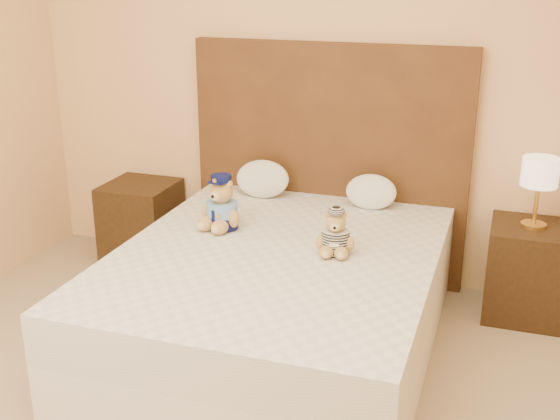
# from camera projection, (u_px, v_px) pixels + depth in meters

# --- Properties ---
(room_walls) EXTENTS (4.04, 4.52, 2.72)m
(room_walls) POSITION_uv_depth(u_px,v_px,m) (209.00, 4.00, 2.52)
(room_walls) COLOR #E9BA7F
(room_walls) RESTS_ON ground
(bed) EXTENTS (1.60, 2.00, 0.55)m
(bed) POSITION_uv_depth(u_px,v_px,m) (277.00, 299.00, 3.69)
(bed) COLOR white
(bed) RESTS_ON ground
(headboard) EXTENTS (1.75, 0.08, 1.50)m
(headboard) POSITION_uv_depth(u_px,v_px,m) (328.00, 163.00, 4.43)
(headboard) COLOR #503318
(headboard) RESTS_ON ground
(nightstand_left) EXTENTS (0.45, 0.45, 0.55)m
(nightstand_left) POSITION_uv_depth(u_px,v_px,m) (142.00, 222.00, 4.78)
(nightstand_left) COLOR #342210
(nightstand_left) RESTS_ON ground
(nightstand_right) EXTENTS (0.45, 0.45, 0.55)m
(nightstand_right) POSITION_uv_depth(u_px,v_px,m) (527.00, 271.00, 4.03)
(nightstand_right) COLOR #342210
(nightstand_right) RESTS_ON ground
(lamp) EXTENTS (0.20, 0.20, 0.40)m
(lamp) POSITION_uv_depth(u_px,v_px,m) (540.00, 176.00, 3.84)
(lamp) COLOR gold
(lamp) RESTS_ON nightstand_right
(teddy_police) EXTENTS (0.32, 0.31, 0.30)m
(teddy_police) POSITION_uv_depth(u_px,v_px,m) (222.00, 202.00, 3.86)
(teddy_police) COLOR #A87541
(teddy_police) RESTS_ON bed
(teddy_prisoner) EXTENTS (0.24, 0.23, 0.23)m
(teddy_prisoner) POSITION_uv_depth(u_px,v_px,m) (336.00, 232.00, 3.53)
(teddy_prisoner) COLOR #A87541
(teddy_prisoner) RESTS_ON bed
(pillow_left) EXTENTS (0.35, 0.22, 0.25)m
(pillow_left) POSITION_uv_depth(u_px,v_px,m) (262.00, 177.00, 4.41)
(pillow_left) COLOR white
(pillow_left) RESTS_ON bed
(pillow_right) EXTENTS (0.31, 0.20, 0.22)m
(pillow_right) POSITION_uv_depth(u_px,v_px,m) (371.00, 190.00, 4.21)
(pillow_right) COLOR white
(pillow_right) RESTS_ON bed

